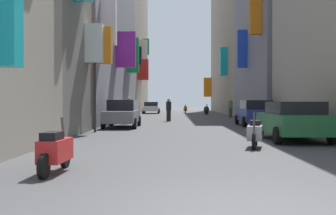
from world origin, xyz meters
name	(u,v)px	position (x,y,z in m)	size (l,w,h in m)	color
ground_plane	(184,118)	(0.00, 30.00, 0.00)	(140.00, 140.00, 0.00)	#424244
building_left_far	(120,45)	(-7.99, 48.84, 8.91)	(7.22, 22.30, 17.83)	#9E9384
building_right_mid_b	(285,31)	(7.99, 27.89, 7.09)	(6.79, 13.92, 14.17)	gray
building_right_far	(243,28)	(8.00, 47.45, 10.79)	(7.20, 25.10, 21.59)	#9E9384
parked_car_white	(151,107)	(-3.59, 44.17, 0.73)	(1.98, 4.28, 1.38)	white
parked_car_grey	(122,113)	(-3.78, 17.81, 0.79)	(1.84, 4.26, 1.53)	slate
parked_car_blue	(255,112)	(3.94, 19.34, 0.79)	(1.89, 4.19, 1.52)	navy
parked_car_green	(293,120)	(3.50, 10.05, 0.77)	(2.02, 4.19, 1.44)	#236638
scooter_orange	(185,109)	(0.58, 46.69, 0.46)	(0.45, 1.76, 1.13)	orange
scooter_silver	(255,133)	(1.65, 7.81, 0.46)	(0.68, 1.77, 1.13)	#ADADB2
scooter_black	(206,110)	(2.62, 39.57, 0.46)	(0.46, 1.85, 1.13)	black
scooter_blue	(207,110)	(2.92, 42.23, 0.46)	(0.65, 1.88, 1.13)	#2D4CAD
scooter_red	(55,150)	(-3.31, 3.10, 0.46)	(0.48, 1.81, 1.13)	red
pedestrian_crossing	(231,108)	(4.18, 31.61, 0.83)	(0.54, 0.54, 1.68)	#3C3C3C
pedestrian_near_left	(169,110)	(-1.27, 24.73, 0.83)	(0.54, 0.54, 1.66)	black
pedestrian_near_right	(129,110)	(-3.79, 21.31, 0.87)	(0.51, 0.51, 1.74)	#2B2B2B
traffic_light_near_corner	(95,74)	(-4.62, 14.10, 2.76)	(0.26, 0.34, 4.03)	#2D2D2D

